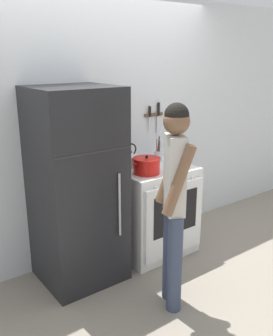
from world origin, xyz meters
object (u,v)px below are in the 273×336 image
object	(u,v)px
tea_kettle	(131,159)
utensil_jar	(158,155)
dutch_oven_pot	(147,166)
refrigerator	(77,188)
stove_range	(153,209)
person	(174,197)

from	to	relation	value
tea_kettle	utensil_jar	world-z (taller)	utensil_jar
tea_kettle	dutch_oven_pot	bearing A→B (deg)	-92.89
refrigerator	dutch_oven_pot	xyz separation A→B (m)	(0.67, -0.13, 0.12)
stove_range	tea_kettle	xyz separation A→B (m)	(-0.16, 0.16, 0.52)
dutch_oven_pot	tea_kettle	distance (m)	0.26
stove_range	utensil_jar	xyz separation A→B (m)	(0.19, 0.16, 0.51)
refrigerator	dutch_oven_pot	size ratio (longest dim) A/B	5.76
refrigerator	stove_range	bearing A→B (deg)	-1.97
utensil_jar	tea_kettle	bearing A→B (deg)	-178.97
refrigerator	tea_kettle	xyz separation A→B (m)	(0.68, 0.13, 0.11)
tea_kettle	person	size ratio (longest dim) A/B	0.14
refrigerator	person	world-z (taller)	refrigerator
refrigerator	utensil_jar	world-z (taller)	refrigerator
tea_kettle	stove_range	bearing A→B (deg)	-44.79
tea_kettle	person	distance (m)	0.98
refrigerator	person	bearing A→B (deg)	-63.61
refrigerator	person	size ratio (longest dim) A/B	1.05
refrigerator	tea_kettle	size ratio (longest dim) A/B	7.27
utensil_jar	person	distance (m)	1.14
utensil_jar	stove_range	bearing A→B (deg)	-139.31
stove_range	dutch_oven_pot	world-z (taller)	dutch_oven_pot
dutch_oven_pot	person	world-z (taller)	person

